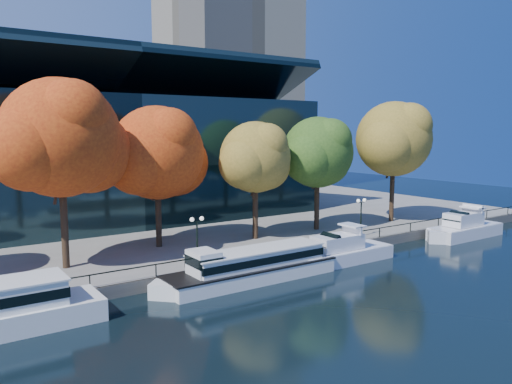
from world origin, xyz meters
TOP-DOWN VIEW (x-y plane):
  - ground at (0.00, 0.00)m, footprint 160.00×160.00m
  - promenade at (0.00, 36.38)m, footprint 90.00×67.08m
  - railing at (0.00, 3.25)m, footprint 88.20×0.08m
  - convention_building at (-4.00, 31.79)m, footprint 50.00×24.57m
  - office_tower at (28.00, 55.00)m, footprint 22.50×22.50m
  - tour_boat at (-3.11, 0.88)m, footprint 16.34×3.64m
  - cruiser_near at (6.71, 0.83)m, footprint 11.83×3.05m
  - cruiser_far at (25.95, 0.68)m, footprint 11.32×3.14m
  - tree_1 at (-14.81, 9.69)m, footprint 11.81×9.69m
  - tree_2 at (-5.57, 12.28)m, footprint 11.02×9.03m
  - tree_3 at (4.06, 10.03)m, footprint 9.05×7.42m
  - tree_4 at (12.50, 10.07)m, footprint 9.85×8.08m
  - tree_5 at (23.59, 8.77)m, footprint 11.32×9.28m
  - lamp_1 at (-5.78, 4.50)m, footprint 1.26×0.36m
  - lamp_2 at (13.49, 4.50)m, footprint 1.26×0.36m

SIDE VIEW (x-z plane):
  - ground at x=0.00m, z-range 0.00..0.00m
  - promenade at x=0.00m, z-range 0.00..1.00m
  - cruiser_near at x=6.71m, z-range -0.65..2.78m
  - cruiser_far at x=25.95m, z-range -0.68..3.02m
  - tour_boat at x=-3.11m, z-range -0.23..2.87m
  - railing at x=0.00m, z-range 1.44..2.43m
  - lamp_1 at x=-5.78m, z-range 1.97..6.00m
  - lamp_2 at x=13.49m, z-range 1.97..6.00m
  - convention_building at x=-4.00m, z-range -2.21..19.22m
  - tree_3 at x=4.06m, z-range 3.23..15.25m
  - tree_4 at x=12.50m, z-range 3.19..15.80m
  - tree_2 at x=-5.57m, z-range 3.11..16.52m
  - tree_5 at x=23.59m, z-range 3.56..18.14m
  - tree_1 at x=-14.81m, z-range 3.69..18.94m
  - office_tower at x=28.00m, z-range 0.07..65.97m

